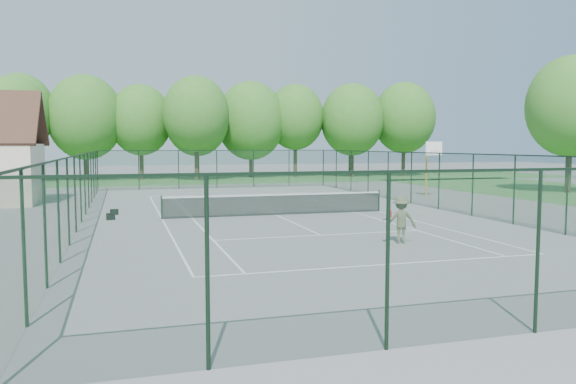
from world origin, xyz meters
name	(u,v)px	position (x,y,z in m)	size (l,w,h in m)	color
ground	(276,215)	(0.00, 0.00, 0.00)	(140.00, 140.00, 0.00)	gray
grass_far	(198,179)	(0.00, 30.00, 0.01)	(80.00, 16.00, 0.01)	#418239
court_lines	(276,215)	(0.00, 0.00, 0.00)	(11.05, 23.85, 0.01)	white
tennis_net	(276,203)	(0.00, 0.00, 0.58)	(11.08, 0.08, 1.10)	black
fence_enclosure	(276,183)	(0.00, 0.00, 1.56)	(18.05, 36.05, 3.02)	#173621
tree_line_far	(197,119)	(0.00, 30.00, 5.99)	(39.40, 6.40, 9.70)	#3F3221
basketball_goal	(430,158)	(12.50, 6.81, 2.57)	(1.20, 1.43, 3.65)	gold
tree_side	(571,106)	(23.50, 6.51, 6.16)	(6.18, 6.18, 9.78)	#3F3221
sports_bag_a	(111,216)	(-7.77, 0.49, 0.16)	(0.39, 0.23, 0.31)	black
sports_bag_b	(114,212)	(-7.64, 2.42, 0.14)	(0.36, 0.22, 0.28)	black
tennis_player	(401,220)	(2.11, -8.81, 0.82)	(1.91, 0.92, 1.64)	#52573E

